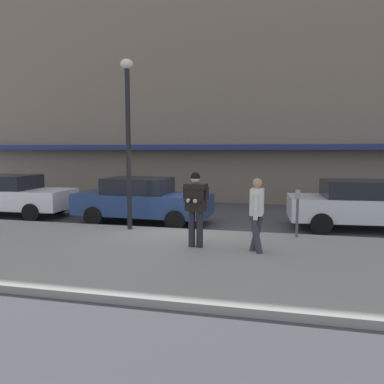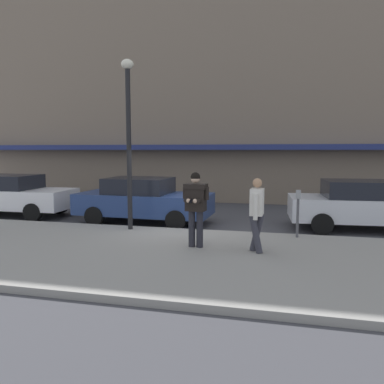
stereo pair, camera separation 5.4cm
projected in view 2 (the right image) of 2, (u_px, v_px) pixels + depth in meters
ground_plane at (184, 232)px, 11.38m from camera, size 80.00×80.00×0.00m
sidewalk at (195, 257)px, 8.38m from camera, size 32.00×5.30×0.14m
curb_paint_line at (217, 233)px, 11.19m from camera, size 28.00×0.12×0.01m
storefront_facade at (247, 43)px, 18.50m from camera, size 28.00×4.70×15.50m
parked_sedan_near at (12, 195)px, 14.03m from camera, size 4.55×2.03×1.54m
parked_sedan_mid at (143, 200)px, 12.61m from camera, size 4.56×2.05×1.54m
parked_sedan_far at (364, 205)px, 11.48m from camera, size 4.61×2.14×1.54m
man_texting_on_phone at (196, 201)px, 8.90m from camera, size 0.65×0.61×1.81m
pedestrian_in_light_coat at (257, 210)px, 8.47m from camera, size 0.34×0.60×1.70m
street_lamp_post at (129, 126)px, 10.74m from camera, size 0.36×0.36×4.88m
parking_meter at (298, 207)px, 9.93m from camera, size 0.12×0.18×1.27m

